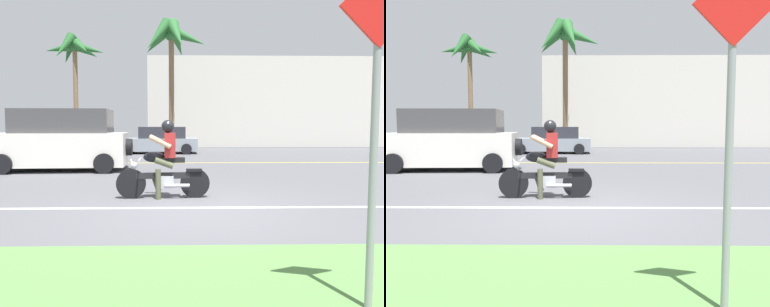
# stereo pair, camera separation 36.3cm
# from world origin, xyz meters

# --- Properties ---
(ground) EXTENTS (56.00, 30.00, 0.04)m
(ground) POSITION_xyz_m (0.00, 3.00, -0.02)
(ground) COLOR #545459
(lane_line_near) EXTENTS (50.40, 0.12, 0.01)m
(lane_line_near) POSITION_xyz_m (0.00, 0.13, 0.00)
(lane_line_near) COLOR silver
(lane_line_near) RESTS_ON ground
(lane_line_far) EXTENTS (50.40, 0.12, 0.01)m
(lane_line_far) POSITION_xyz_m (0.00, 8.39, 0.00)
(lane_line_far) COLOR yellow
(lane_line_far) RESTS_ON ground
(motorcyclist) EXTENTS (1.95, 0.64, 1.63)m
(motorcyclist) POSITION_xyz_m (-0.57, 1.09, 0.69)
(motorcyclist) COLOR black
(motorcyclist) RESTS_ON ground
(suv_nearby) EXTENTS (4.58, 2.38, 2.05)m
(suv_nearby) POSITION_xyz_m (-4.23, 6.03, 0.99)
(suv_nearby) COLOR white
(suv_nearby) RESTS_ON ground
(parked_car_0) EXTENTS (4.20, 1.90, 1.49)m
(parked_car_0) POSITION_xyz_m (-6.63, 12.95, 0.70)
(parked_car_0) COLOR silver
(parked_car_0) RESTS_ON ground
(parked_car_1) EXTENTS (4.27, 1.94, 1.43)m
(parked_car_1) POSITION_xyz_m (-1.45, 13.66, 0.68)
(parked_car_1) COLOR #8C939E
(parked_car_1) RESTS_ON ground
(palm_tree_0) EXTENTS (3.35, 3.01, 6.63)m
(palm_tree_0) POSITION_xyz_m (-6.23, 14.85, 5.56)
(palm_tree_0) COLOR brown
(palm_tree_0) RESTS_ON ground
(palm_tree_1) EXTENTS (4.16, 4.16, 7.78)m
(palm_tree_1) POSITION_xyz_m (-0.84, 16.00, 6.43)
(palm_tree_1) COLOR brown
(palm_tree_1) RESTS_ON ground
(street_sign) EXTENTS (0.62, 0.06, 2.72)m
(street_sign) POSITION_xyz_m (1.31, -3.80, 1.65)
(street_sign) COLOR gray
(street_sign) RESTS_ON ground
(building_far) EXTENTS (20.99, 4.00, 6.24)m
(building_far) POSITION_xyz_m (7.92, 21.00, 3.12)
(building_far) COLOR beige
(building_far) RESTS_ON ground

